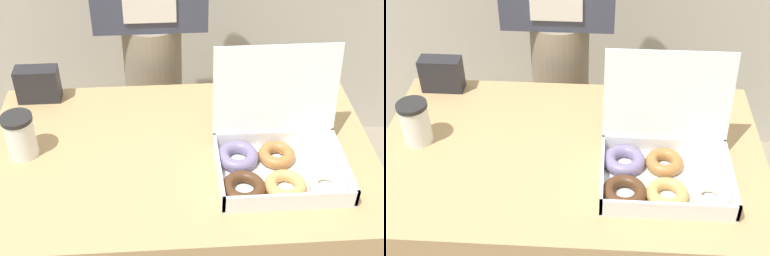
# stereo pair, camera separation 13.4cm
# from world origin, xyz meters

# --- Properties ---
(table) EXTENTS (1.07, 0.67, 0.75)m
(table) POSITION_xyz_m (0.00, 0.00, 0.37)
(table) COLOR tan
(table) RESTS_ON ground_plane
(donut_box) EXTENTS (0.35, 0.30, 0.30)m
(donut_box) POSITION_xyz_m (0.23, -0.09, 0.79)
(donut_box) COLOR white
(donut_box) RESTS_ON table
(coffee_cup) EXTENTS (0.08, 0.08, 0.13)m
(coffee_cup) POSITION_xyz_m (-0.43, 0.02, 0.81)
(coffee_cup) COLOR white
(coffee_cup) RESTS_ON table
(napkin_holder) EXTENTS (0.13, 0.06, 0.11)m
(napkin_holder) POSITION_xyz_m (-0.42, 0.28, 0.80)
(napkin_holder) COLOR #232328
(napkin_holder) RESTS_ON table
(person_customer) EXTENTS (0.37, 0.22, 1.65)m
(person_customer) POSITION_xyz_m (-0.07, 0.54, 0.93)
(person_customer) COLOR gray
(person_customer) RESTS_ON ground_plane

